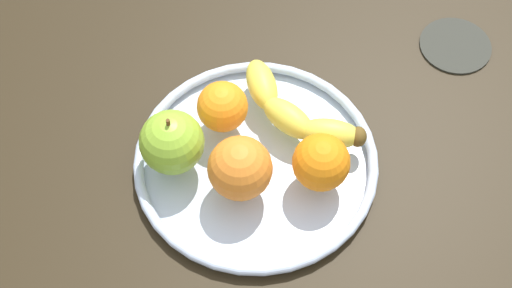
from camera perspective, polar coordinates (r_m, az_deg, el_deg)
ground_plane at (r=87.21cm, az=-0.00°, el=-2.33°), size 112.26×112.26×4.00cm
fruit_bowl at (r=84.68cm, az=-0.00°, el=-1.37°), size 28.54×28.54×1.80cm
banana at (r=85.33cm, az=3.08°, el=2.51°), size 18.69×6.98×3.44cm
apple at (r=81.21cm, az=-6.63°, el=0.14°), size 7.36×7.36×8.16cm
orange_front_right at (r=79.06cm, az=-1.26°, el=-1.92°), size 7.23×7.23×7.23cm
orange_back_right at (r=80.16cm, az=5.14°, el=-1.45°), size 6.49×6.49×6.49cm
orange_center at (r=84.20cm, az=-2.65°, el=2.96°), size 6.01×6.01×6.01cm
ambient_coaster at (r=98.92cm, az=15.41°, el=7.52°), size 9.35×9.35×0.60cm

